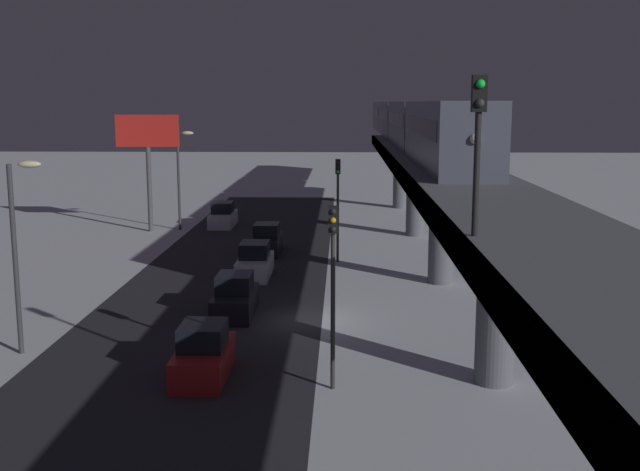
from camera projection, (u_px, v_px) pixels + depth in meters
name	position (u px, v px, depth m)	size (l,w,h in m)	color
ground_plane	(305.00, 320.00, 35.07)	(240.00, 240.00, 0.00)	silver
avenue_asphalt	(202.00, 319.00, 35.21)	(11.00, 91.87, 0.01)	#28282D
elevated_railway	(463.00, 199.00, 33.90)	(5.00, 91.87, 6.48)	slate
subway_train	(405.00, 120.00, 67.74)	(2.94, 74.07, 3.40)	#4C5160
rail_signal	(478.00, 127.00, 18.97)	(0.36, 0.41, 4.00)	black
sedan_white	(255.00, 263.00, 43.85)	(1.80, 4.40, 1.97)	silver
sedan_black	(267.00, 241.00, 50.65)	(1.80, 4.40, 1.97)	black
sedan_red	(203.00, 355.00, 27.79)	(1.80, 4.06, 1.97)	#A51E1E
sedan_black_2	(235.00, 298.00, 35.83)	(1.80, 4.08, 1.97)	black
sedan_white_2	(223.00, 216.00, 61.52)	(1.80, 4.42, 1.97)	silver
traffic_light_near	(333.00, 271.00, 25.98)	(0.32, 0.44, 6.40)	#2D2D2D
traffic_light_mid	(338.00, 195.00, 47.18)	(0.32, 0.44, 6.40)	#2D2D2D
commercial_billboard	(148.00, 142.00, 58.18)	(4.80, 0.36, 8.90)	#4C4C51
street_lamp_near	(19.00, 234.00, 29.64)	(1.35, 0.44, 7.65)	#38383D
street_lamp_far	(181.00, 168.00, 59.19)	(1.35, 0.44, 7.65)	#38383D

